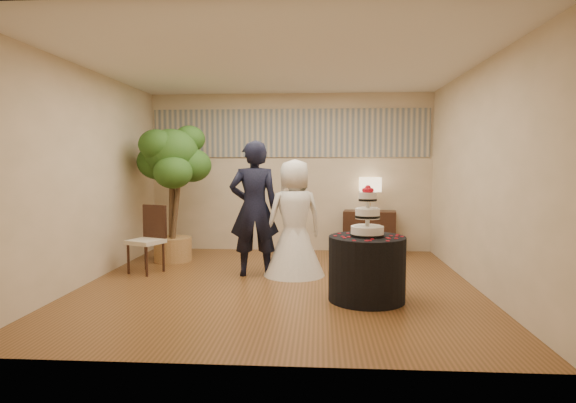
# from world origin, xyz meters

# --- Properties ---
(floor) EXTENTS (5.00, 5.00, 0.00)m
(floor) POSITION_xyz_m (0.00, 0.00, 0.00)
(floor) COLOR brown
(floor) RESTS_ON ground
(ceiling) EXTENTS (5.00, 5.00, 0.00)m
(ceiling) POSITION_xyz_m (0.00, 0.00, 2.80)
(ceiling) COLOR white
(ceiling) RESTS_ON wall_back
(wall_back) EXTENTS (5.00, 0.06, 2.80)m
(wall_back) POSITION_xyz_m (0.00, 2.50, 1.40)
(wall_back) COLOR beige
(wall_back) RESTS_ON ground
(wall_front) EXTENTS (5.00, 0.06, 2.80)m
(wall_front) POSITION_xyz_m (0.00, -2.50, 1.40)
(wall_front) COLOR beige
(wall_front) RESTS_ON ground
(wall_left) EXTENTS (0.06, 5.00, 2.80)m
(wall_left) POSITION_xyz_m (-2.50, 0.00, 1.40)
(wall_left) COLOR beige
(wall_left) RESTS_ON ground
(wall_right) EXTENTS (0.06, 5.00, 2.80)m
(wall_right) POSITION_xyz_m (2.50, 0.00, 1.40)
(wall_right) COLOR beige
(wall_right) RESTS_ON ground
(mural_border) EXTENTS (4.90, 0.02, 0.85)m
(mural_border) POSITION_xyz_m (0.00, 2.48, 2.10)
(mural_border) COLOR gray
(mural_border) RESTS_ON wall_back
(groom) EXTENTS (0.74, 0.54, 1.88)m
(groom) POSITION_xyz_m (-0.38, 0.50, 0.94)
(groom) COLOR black
(groom) RESTS_ON floor
(bride) EXTENTS (1.12, 1.12, 1.63)m
(bride) POSITION_xyz_m (0.18, 0.56, 0.81)
(bride) COLOR white
(bride) RESTS_ON floor
(cake_table) EXTENTS (1.11, 1.11, 0.74)m
(cake_table) POSITION_xyz_m (1.07, -0.64, 0.37)
(cake_table) COLOR black
(cake_table) RESTS_ON floor
(wedding_cake) EXTENTS (0.38, 0.38, 0.59)m
(wedding_cake) POSITION_xyz_m (1.07, -0.64, 1.03)
(wedding_cake) COLOR white
(wedding_cake) RESTS_ON cake_table
(console) EXTENTS (0.94, 0.51, 0.74)m
(console) POSITION_xyz_m (1.40, 2.27, 0.37)
(console) COLOR black
(console) RESTS_ON floor
(table_lamp) EXTENTS (0.35, 0.35, 0.58)m
(table_lamp) POSITION_xyz_m (1.40, 2.27, 1.03)
(table_lamp) COLOR beige
(table_lamp) RESTS_ON console
(ficus_tree) EXTENTS (1.17, 1.17, 2.23)m
(ficus_tree) POSITION_xyz_m (-1.82, 1.39, 1.11)
(ficus_tree) COLOR #2B561B
(ficus_tree) RESTS_ON floor
(side_chair) EXTENTS (0.59, 0.60, 0.96)m
(side_chair) POSITION_xyz_m (-1.95, 0.55, 0.48)
(side_chair) COLOR black
(side_chair) RESTS_ON floor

